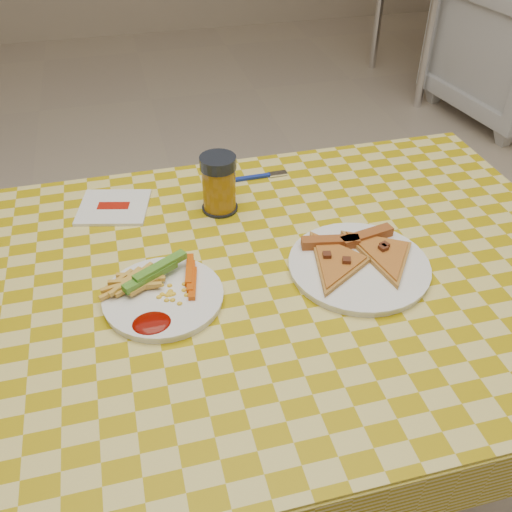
% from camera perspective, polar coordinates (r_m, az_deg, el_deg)
% --- Properties ---
extents(ground, '(8.00, 8.00, 0.00)m').
position_cam_1_polar(ground, '(1.65, 0.48, -22.40)').
color(ground, beige).
rests_on(ground, ground).
extents(table, '(1.28, 0.88, 0.76)m').
position_cam_1_polar(table, '(1.10, 0.66, -4.83)').
color(table, silver).
rests_on(table, ground).
extents(plate_left, '(0.25, 0.25, 0.01)m').
position_cam_1_polar(plate_left, '(1.01, -9.23, -4.18)').
color(plate_left, white).
rests_on(plate_left, table).
extents(plate_right, '(0.33, 0.33, 0.01)m').
position_cam_1_polar(plate_right, '(1.08, 10.23, -1.08)').
color(plate_right, white).
rests_on(plate_right, table).
extents(fries_veggies, '(0.20, 0.18, 0.04)m').
position_cam_1_polar(fries_veggies, '(1.01, -9.91, -2.95)').
color(fries_veggies, gold).
rests_on(fries_veggies, plate_left).
extents(pizza_slices, '(0.27, 0.24, 0.02)m').
position_cam_1_polar(pizza_slices, '(1.08, 10.14, 0.07)').
color(pizza_slices, '#B18D36').
rests_on(pizza_slices, plate_right).
extents(drink_glass, '(0.08, 0.08, 0.13)m').
position_cam_1_polar(drink_glass, '(1.20, -3.73, 7.17)').
color(drink_glass, black).
rests_on(drink_glass, table).
extents(napkin, '(0.17, 0.16, 0.01)m').
position_cam_1_polar(napkin, '(1.27, -14.04, 4.77)').
color(napkin, white).
rests_on(napkin, table).
extents(fork, '(0.14, 0.02, 0.01)m').
position_cam_1_polar(fork, '(1.34, 0.34, 7.99)').
color(fork, navy).
rests_on(fork, table).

